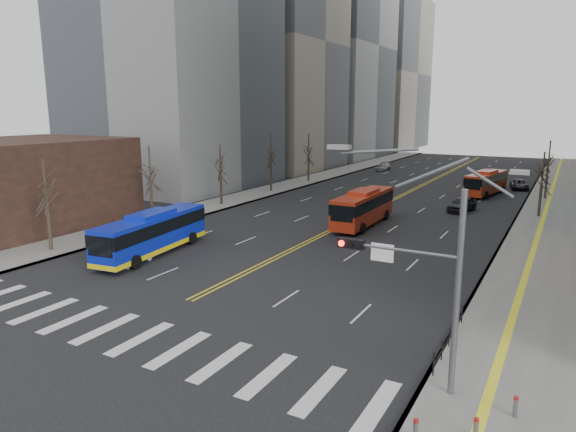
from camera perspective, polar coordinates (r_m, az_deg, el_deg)
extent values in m
plane|color=black|center=(26.93, -17.89, -12.32)|extent=(220.00, 220.00, 0.00)
cube|color=gray|center=(62.43, 27.68, 0.62)|extent=(7.00, 130.00, 0.15)
cube|color=gray|center=(71.50, -0.60, 3.25)|extent=(5.00, 130.00, 0.15)
cube|color=silver|center=(33.12, -27.89, -8.53)|extent=(0.70, 4.00, 0.01)
cube|color=silver|center=(31.25, -25.46, -9.49)|extent=(0.70, 4.00, 0.01)
cube|color=silver|center=(29.46, -22.72, -10.53)|extent=(0.70, 4.00, 0.01)
cube|color=silver|center=(27.74, -19.61, -11.69)|extent=(0.70, 4.00, 0.01)
cube|color=silver|center=(26.13, -16.06, -12.95)|extent=(0.70, 4.00, 0.01)
cube|color=silver|center=(24.65, -12.03, -14.31)|extent=(0.70, 4.00, 0.01)
cube|color=silver|center=(23.30, -7.46, -15.75)|extent=(0.70, 4.00, 0.01)
cube|color=silver|center=(22.13, -2.28, -17.24)|extent=(0.70, 4.00, 0.01)
cube|color=silver|center=(21.16, 3.51, -18.73)|extent=(0.70, 4.00, 0.01)
cube|color=silver|center=(20.41, 9.90, -20.14)|extent=(0.70, 4.00, 0.01)
cube|color=gold|center=(74.65, 14.25, 3.20)|extent=(0.15, 100.00, 0.01)
cube|color=gold|center=(74.55, 14.55, 3.17)|extent=(0.15, 100.00, 0.01)
cube|color=gray|center=(96.79, -2.05, 18.51)|extent=(22.00, 22.00, 44.00)
cube|color=gray|center=(120.43, 5.34, 18.11)|extent=(20.00, 26.00, 48.00)
cube|color=gray|center=(149.50, 10.79, 15.19)|extent=(18.00, 30.00, 40.00)
cube|color=black|center=(53.16, -28.14, 3.14)|extent=(14.00, 18.00, 8.00)
cylinder|color=slate|center=(19.95, 18.28, -8.59)|extent=(0.24, 0.24, 8.00)
cylinder|color=slate|center=(19.98, 12.22, -3.69)|extent=(4.50, 0.12, 0.12)
cube|color=black|center=(20.60, 7.02, -3.04)|extent=(1.10, 0.28, 0.38)
cylinder|color=#FF190C|center=(20.58, 5.95, -3.03)|extent=(0.24, 0.08, 0.24)
cylinder|color=black|center=(20.45, 6.85, -3.15)|extent=(0.24, 0.08, 0.24)
cylinder|color=black|center=(20.33, 7.76, -3.26)|extent=(0.24, 0.08, 0.24)
cube|color=white|center=(20.22, 10.43, -4.02)|extent=(0.90, 0.06, 0.70)
cube|color=#999993|center=(20.19, 5.70, 7.64)|extent=(0.90, 0.35, 0.18)
cube|color=black|center=(24.80, 17.57, -11.54)|extent=(0.04, 6.00, 0.04)
cylinder|color=black|center=(22.34, 15.87, -15.55)|extent=(0.06, 0.06, 1.00)
cylinder|color=black|center=(23.66, 16.73, -13.99)|extent=(0.06, 0.06, 1.00)
cylinder|color=black|center=(25.00, 17.50, -12.59)|extent=(0.06, 0.06, 1.00)
cylinder|color=black|center=(26.36, 18.17, -11.33)|extent=(0.06, 0.06, 1.00)
cylinder|color=black|center=(27.73, 18.78, -10.20)|extent=(0.06, 0.06, 1.00)
cylinder|color=slate|center=(18.52, 13.99, -22.19)|extent=(0.16, 0.16, 0.70)
cylinder|color=#B2140F|center=(18.31, 14.05, -21.20)|extent=(0.17, 0.17, 0.10)
cylinder|color=slate|center=(19.10, 20.12, -21.44)|extent=(0.16, 0.16, 0.70)
cylinder|color=#B2140F|center=(18.90, 20.21, -20.48)|extent=(0.17, 0.17, 0.10)
cylinder|color=slate|center=(20.74, 23.93, -18.91)|extent=(0.16, 0.16, 0.70)
cylinder|color=#B2140F|center=(20.55, 24.03, -18.00)|extent=(0.17, 0.17, 0.10)
cylinder|color=black|center=(43.12, -24.99, -1.17)|extent=(0.28, 0.28, 3.75)
cylinder|color=black|center=(50.18, -14.89, 1.34)|extent=(0.28, 0.28, 3.90)
cylinder|color=black|center=(58.51, -7.45, 2.94)|extent=(0.28, 0.28, 3.60)
cylinder|color=black|center=(67.56, -1.91, 4.39)|extent=(0.28, 0.28, 4.00)
cylinder|color=black|center=(77.15, 2.29, 5.24)|extent=(0.28, 0.28, 3.80)
cylinder|color=black|center=(57.27, 26.20, 1.57)|extent=(0.28, 0.28, 3.50)
cylinder|color=black|center=(69.12, 26.76, 3.19)|extent=(0.28, 0.28, 3.75)
cube|color=#0D22C3|center=(39.71, -14.83, -1.81)|extent=(3.64, 11.29, 2.61)
cube|color=black|center=(39.59, -14.87, -1.07)|extent=(3.70, 11.32, 0.95)
cube|color=#0D22C3|center=(39.41, -14.93, 0.17)|extent=(2.31, 4.08, 0.40)
cube|color=yellow|center=(39.98, -14.74, -3.35)|extent=(3.70, 11.32, 0.35)
cylinder|color=black|center=(38.06, -19.33, -4.48)|extent=(0.42, 1.03, 1.00)
cylinder|color=black|center=(36.61, -16.59, -4.94)|extent=(0.42, 1.03, 1.00)
cylinder|color=black|center=(43.43, -13.19, -2.14)|extent=(0.42, 1.03, 1.00)
cylinder|color=black|center=(42.16, -10.61, -2.44)|extent=(0.42, 1.03, 1.00)
cube|color=red|center=(48.51, 8.36, 0.96)|extent=(2.46, 10.51, 2.70)
cube|color=black|center=(48.41, 8.38, 1.59)|extent=(2.52, 10.53, 0.98)
cube|color=red|center=(48.26, 8.41, 2.65)|extent=(1.94, 3.69, 0.40)
cylinder|color=black|center=(46.12, 5.48, -1.06)|extent=(0.31, 1.00, 1.00)
cylinder|color=black|center=(45.27, 8.26, -1.38)|extent=(0.31, 1.00, 1.00)
cylinder|color=black|center=(52.24, 8.38, 0.39)|extent=(0.31, 1.00, 1.00)
cylinder|color=black|center=(51.49, 10.86, 0.14)|extent=(0.31, 1.00, 1.00)
cube|color=red|center=(69.67, 21.15, 3.49)|extent=(3.91, 9.98, 2.48)
cube|color=black|center=(69.60, 21.18, 3.91)|extent=(3.97, 10.01, 0.91)
cube|color=red|center=(69.50, 21.23, 4.58)|extent=(2.35, 3.67, 0.40)
cylinder|color=black|center=(67.25, 19.35, 2.40)|extent=(0.47, 1.04, 1.00)
cylinder|color=black|center=(66.55, 21.14, 2.18)|extent=(0.47, 1.04, 1.00)
cylinder|color=black|center=(73.09, 21.04, 2.99)|extent=(0.47, 1.04, 1.00)
cylinder|color=black|center=(72.45, 22.70, 2.79)|extent=(0.47, 1.04, 1.00)
imported|color=white|center=(37.91, -16.96, -4.20)|extent=(1.55, 3.83, 1.24)
imported|color=black|center=(57.69, 18.77, 1.25)|extent=(2.70, 4.87, 1.57)
imported|color=gray|center=(92.66, 10.55, 5.41)|extent=(2.49, 4.97, 1.39)
imported|color=black|center=(76.58, 24.32, 3.21)|extent=(2.93, 4.98, 1.30)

